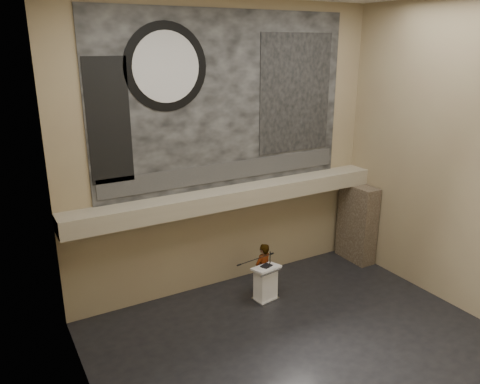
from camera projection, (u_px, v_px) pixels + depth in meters
floor at (303, 346)px, 11.80m from camera, size 10.00×10.00×0.00m
wall_back at (227, 151)px, 13.82m from camera, size 10.00×0.02×8.50m
wall_front at (472, 250)px, 7.20m from camera, size 10.00×0.02×8.50m
wall_left at (82, 226)px, 8.14m from camera, size 0.02×8.00×8.50m
wall_right at (455, 159)px, 12.87m from camera, size 0.02×8.00×8.50m
soffit at (233, 196)px, 13.88m from camera, size 10.00×0.80×0.50m
sprinkler_left at (185, 215)px, 13.17m from camera, size 0.04×0.04×0.06m
sprinkler_right at (286, 196)px, 14.82m from camera, size 0.04×0.04×0.06m
banner at (227, 102)px, 13.35m from camera, size 8.00×0.05×5.00m
banner_text_strip at (228, 171)px, 13.94m from camera, size 7.76×0.02×0.55m
banner_clock_rim at (166, 67)px, 12.16m from camera, size 2.30×0.02×2.30m
banner_clock_face at (166, 67)px, 12.15m from camera, size 1.84×0.02×1.84m
banner_building_print at (296, 94)px, 14.42m from camera, size 2.60×0.02×3.60m
banner_brick_print at (109, 122)px, 11.80m from camera, size 1.10×0.02×3.20m
stone_pier at (357, 223)px, 16.19m from camera, size 0.60×1.40×2.70m
lectern at (266, 283)px, 13.74m from camera, size 0.84×0.65×1.14m
binder at (267, 266)px, 13.58m from camera, size 0.37×0.34×0.04m
papers at (262, 269)px, 13.44m from camera, size 0.27×0.32×0.00m
speaker_person at (263, 269)px, 14.01m from camera, size 0.68×0.54×1.65m
mic_stand at (268, 291)px, 13.99m from camera, size 1.45×0.52×1.50m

